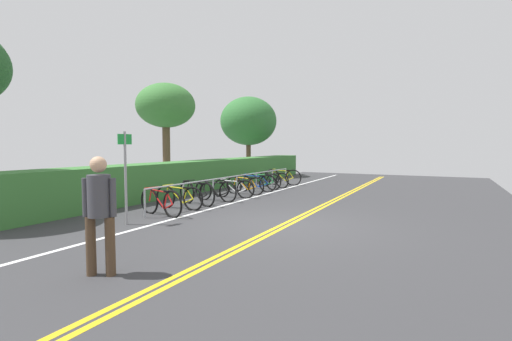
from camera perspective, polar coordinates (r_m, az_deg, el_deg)
The scene contains 20 objects.
ground_plane at distance 8.88m, azimuth 4.58°, elevation -8.45°, with size 33.81×11.27×0.05m, color #353538.
centre_line_yellow_inner at distance 8.85m, azimuth 5.07°, elevation -8.32°, with size 30.43×0.10×0.00m, color gold.
centre_line_yellow_outer at distance 8.91m, azimuth 4.10°, elevation -8.24°, with size 30.43×0.10×0.00m, color gold.
bike_lane_stripe_white at distance 10.26m, azimuth -10.17°, elevation -6.68°, with size 30.43×0.12×0.00m, color white.
bike_rack at distance 13.79m, azimuth -2.94°, elevation -1.47°, with size 9.58×0.05×0.76m.
bicycle_0 at distance 10.26m, azimuth -14.43°, elevation -4.73°, with size 0.48×1.69×0.76m.
bicycle_1 at distance 11.18m, azimuth -11.73°, elevation -4.06°, with size 0.46×1.73×0.73m.
bicycle_2 at distance 11.86m, azimuth -9.11°, elevation -3.44°, with size 0.62×1.73×0.79m.
bicycle_3 at distance 12.59m, azimuth -6.25°, elevation -3.12°, with size 0.46×1.76×0.74m.
bicycle_4 at distance 13.36m, azimuth -3.51°, elevation -2.78°, with size 0.46×1.63×0.70m.
bicycle_5 at distance 14.23m, azimuth -1.73°, elevation -2.30°, with size 0.46×1.68×0.73m.
bicycle_6 at distance 15.07m, azimuth -0.16°, elevation -1.94°, with size 0.64×1.72×0.74m.
bicycle_7 at distance 15.92m, azimuth 0.87°, elevation -1.66°, with size 0.46×1.80×0.72m.
bicycle_8 at distance 16.68m, azimuth 2.67°, elevation -1.40°, with size 0.60×1.70×0.73m.
bicycle_9 at distance 17.62m, azimuth 4.09°, elevation -1.03°, with size 0.48×1.79×0.79m.
pedestrian at distance 5.75m, azimuth -22.91°, elevation -5.22°, with size 0.32×0.46×1.71m.
sign_post_near at distance 9.19m, azimuth -19.42°, elevation 0.25°, with size 0.36×0.09×2.19m.
hedge_backdrop at distance 16.31m, azimuth -7.51°, elevation -0.58°, with size 18.53×1.20×1.23m, color #387533.
tree_mid at distance 17.51m, azimuth -13.70°, elevation 9.51°, with size 2.66×2.66×4.68m.
tree_far_right at distance 22.58m, azimuth -1.17°, elevation 7.58°, with size 3.39×3.39×4.80m.
Camera 1 is at (-8.03, -3.30, 1.86)m, focal length 26.04 mm.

